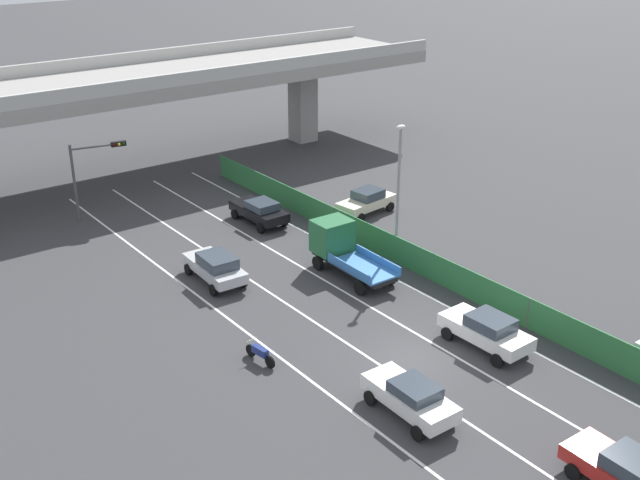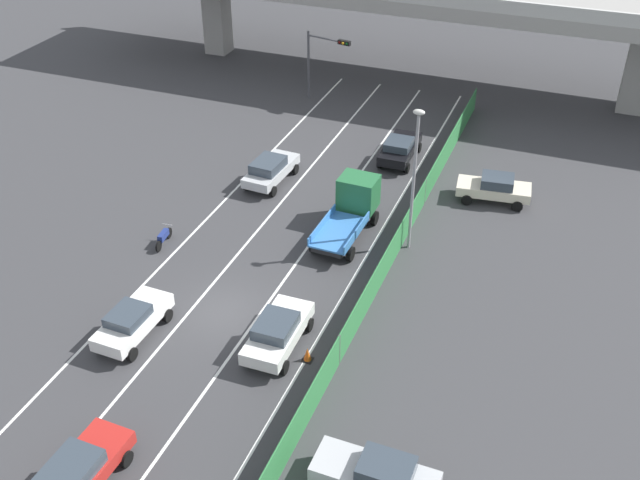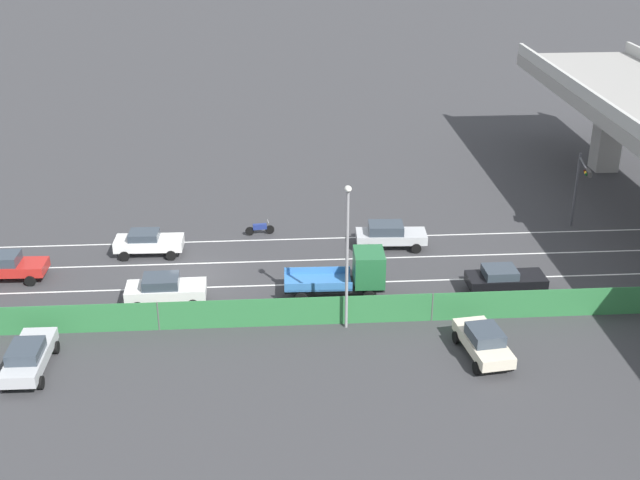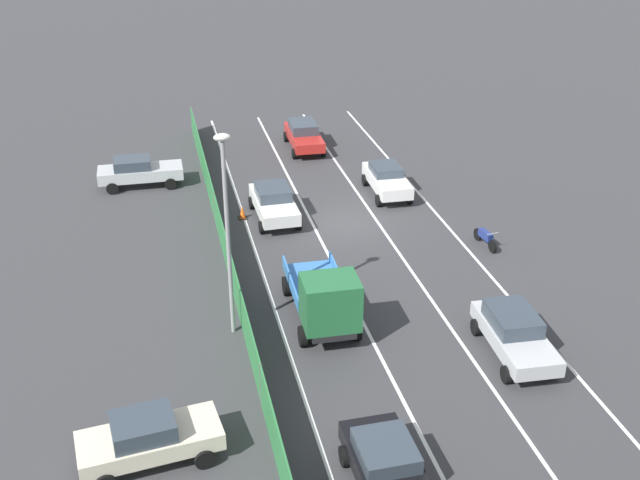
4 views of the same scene
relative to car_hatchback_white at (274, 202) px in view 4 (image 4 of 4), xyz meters
name	(u,v)px [view 4 (image 4 of 4)]	position (x,y,z in m)	size (l,w,h in m)	color
ground_plane	(345,223)	(-3.37, 1.33, -0.91)	(300.00, 300.00, 0.00)	#38383A
lane_line_left_edge	(483,267)	(-8.23, 7.27, -0.91)	(0.14, 47.87, 0.01)	silver
lane_line_mid_left	(415,275)	(-4.99, 7.27, -0.91)	(0.14, 47.87, 0.01)	silver
lane_line_mid_right	(343,284)	(-1.75, 7.27, -0.91)	(0.14, 47.87, 0.01)	silver
lane_line_right_edge	(269,292)	(1.49, 7.27, -0.91)	(0.14, 47.87, 0.01)	silver
green_fence	(234,279)	(2.95, 7.27, -0.09)	(0.10, 43.97, 1.65)	#2D753D
car_hatchback_white	(274,202)	(0.00, 0.00, 0.00)	(2.12, 4.48, 1.66)	silver
car_sedan_silver	(514,332)	(-6.57, 13.64, 0.00)	(2.21, 4.58, 1.65)	#B7BABC
car_sedan_white	(387,179)	(-6.48, -1.72, -0.03)	(2.01, 4.30, 1.59)	white
car_sedan_red	(304,134)	(-3.59, -9.79, 0.00)	(2.12, 4.74, 1.64)	red
car_sedan_black	(389,470)	(0.03, 19.34, -0.04)	(2.10, 4.48, 1.57)	black
flatbed_truck_blue	(326,300)	(-0.16, 10.65, 0.48)	(2.46, 5.69, 2.75)	black
motorcycle	(485,237)	(-9.14, 5.30, -0.45)	(0.60, 1.95, 0.93)	black
parked_wagon_silver	(139,171)	(6.55, -5.84, -0.01)	(4.60, 1.96, 1.64)	#B2B5B7
parked_sedan_cream	(148,437)	(6.69, 16.44, -0.02)	(4.47, 2.39, 1.64)	beige
street_lamp	(227,219)	(3.33, 9.88, 3.89)	(0.60, 0.36, 8.04)	gray
traffic_cone	(242,213)	(1.57, -0.33, -0.59)	(0.47, 0.47, 0.69)	orange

